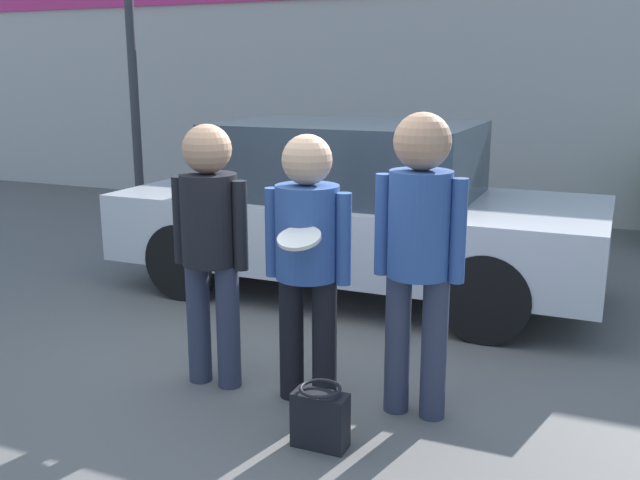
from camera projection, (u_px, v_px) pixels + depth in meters
name	position (u px, v px, depth m)	size (l,w,h in m)	color
ground_plane	(285.00, 377.00, 4.74)	(56.00, 56.00, 0.00)	#5B5956
storefront_building	(474.00, 95.00, 9.62)	(24.00, 0.22, 3.27)	beige
person_left	(210.00, 234.00, 4.43)	(0.52, 0.35, 1.68)	#2D3347
person_middle_with_frisbee	(307.00, 246.00, 4.20)	(0.55, 0.57, 1.64)	black
person_right	(419.00, 239.00, 4.00)	(0.53, 0.36, 1.77)	#2D3347
parked_car_near	(354.00, 209.00, 6.44)	(4.28, 1.83, 1.54)	#B7BABF
handbag	(320.00, 418.00, 3.83)	(0.30, 0.23, 0.35)	black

